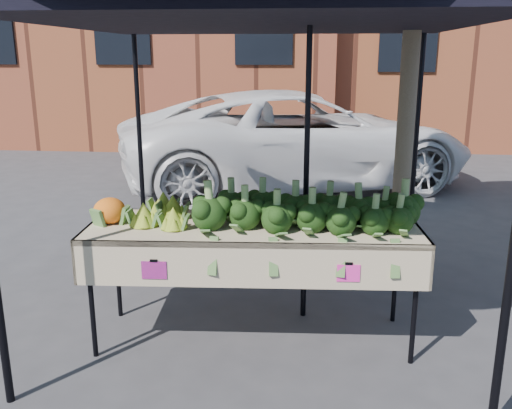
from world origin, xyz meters
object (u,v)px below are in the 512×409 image
table (253,283)px  vehicle (299,6)px  canopy (262,150)px  street_tree (412,28)px

table → vehicle: size_ratio=0.43×
canopy → street_tree: (1.24, 0.85, 0.95)m
table → canopy: (0.02, 0.49, 0.92)m
table → canopy: bearing=87.5°
street_tree → canopy: bearing=-145.4°
table → street_tree: bearing=46.9°
table → street_tree: size_ratio=0.53×
canopy → vehicle: (0.16, 4.61, 1.44)m
street_tree → vehicle: bearing=106.0°
vehicle → street_tree: (1.08, -3.76, -0.49)m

